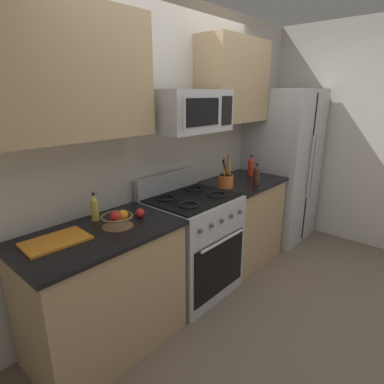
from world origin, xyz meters
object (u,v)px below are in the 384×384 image
object	(u,v)px
fruit_basket	(118,219)
cutting_board	(56,241)
apple_loose	(140,213)
range_oven	(192,244)
bottle_hot_sauce	(251,166)
microwave	(189,111)
bottle_oil	(95,208)
refrigerator	(281,166)
utensil_crock	(225,180)
bottle_soy	(257,175)

from	to	relation	value
fruit_basket	cutting_board	bearing A→B (deg)	169.84
apple_loose	range_oven	bearing A→B (deg)	0.70
fruit_basket	bottle_hot_sauce	xyz separation A→B (m)	(1.85, 0.06, 0.06)
microwave	bottle_hot_sauce	distance (m)	1.24
bottle_oil	refrigerator	bearing A→B (deg)	-4.83
utensil_crock	bottle_hot_sauce	distance (m)	0.58
apple_loose	microwave	bearing A→B (deg)	3.43
bottle_oil	microwave	bearing A→B (deg)	-11.35
range_oven	bottle_hot_sauce	world-z (taller)	bottle_hot_sauce
utensil_crock	fruit_basket	distance (m)	1.27
apple_loose	bottle_soy	bearing A→B (deg)	-8.03
range_oven	bottle_oil	distance (m)	1.01
bottle_oil	cutting_board	bearing A→B (deg)	-160.39
fruit_basket	bottle_soy	xyz separation A→B (m)	(1.54, -0.19, 0.05)
apple_loose	bottle_soy	distance (m)	1.36
bottle_soy	apple_loose	bearing A→B (deg)	171.97
utensil_crock	cutting_board	world-z (taller)	utensil_crock
bottle_hot_sauce	utensil_crock	bearing A→B (deg)	-173.55
bottle_hot_sauce	bottle_oil	size ratio (longest dim) A/B	1.10
microwave	apple_loose	world-z (taller)	microwave
bottle_oil	fruit_basket	bearing A→B (deg)	-76.65
microwave	utensil_crock	distance (m)	0.83
microwave	fruit_basket	xyz separation A→B (m)	(-0.78, -0.04, -0.70)
refrigerator	fruit_basket	bearing A→B (deg)	179.78
utensil_crock	bottle_soy	xyz separation A→B (m)	(0.27, -0.18, 0.03)
apple_loose	bottle_hot_sauce	size ratio (longest dim) A/B	0.31
refrigerator	cutting_board	world-z (taller)	refrigerator
utensil_crock	cutting_board	size ratio (longest dim) A/B	0.86
microwave	cutting_board	size ratio (longest dim) A/B	1.79
utensil_crock	apple_loose	size ratio (longest dim) A/B	4.66
apple_loose	cutting_board	bearing A→B (deg)	173.18
utensil_crock	cutting_board	xyz separation A→B (m)	(-1.68, 0.08, -0.06)
cutting_board	bottle_oil	size ratio (longest dim) A/B	1.85
cutting_board	bottle_hot_sauce	xyz separation A→B (m)	(2.26, -0.01, 0.10)
bottle_hot_sauce	cutting_board	bearing A→B (deg)	179.65
bottle_soy	bottle_hot_sauce	world-z (taller)	bottle_hot_sauce
fruit_basket	bottle_oil	xyz separation A→B (m)	(-0.05, 0.20, 0.05)
cutting_board	fruit_basket	bearing A→B (deg)	-10.16
utensil_crock	bottle_hot_sauce	bearing A→B (deg)	6.45
utensil_crock	bottle_soy	size ratio (longest dim) A/B	1.52
utensil_crock	bottle_hot_sauce	size ratio (longest dim) A/B	1.45
refrigerator	bottle_oil	bearing A→B (deg)	175.17
microwave	bottle_hot_sauce	xyz separation A→B (m)	(1.06, 0.02, -0.64)
range_oven	bottle_hot_sauce	distance (m)	1.19
refrigerator	microwave	xyz separation A→B (m)	(-1.68, 0.05, 0.73)
bottle_hot_sauce	apple_loose	bearing A→B (deg)	-177.94
microwave	bottle_hot_sauce	size ratio (longest dim) A/B	3.02
apple_loose	refrigerator	bearing A→B (deg)	-0.26
utensil_crock	cutting_board	bearing A→B (deg)	177.31
bottle_oil	range_oven	bearing A→B (deg)	-13.19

